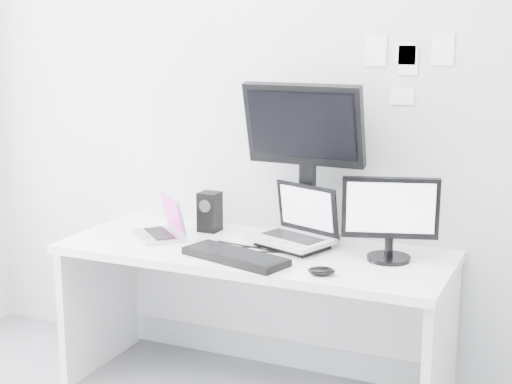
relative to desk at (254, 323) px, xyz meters
The scene contains 14 objects.
back_wall 1.05m from the desk, 90.00° to the left, with size 3.60×3.60×0.00m, color silver.
desk is the anchor object (origin of this frame).
macbook 0.69m from the desk, behind, with size 0.29×0.22×0.22m, color #B3B3B8.
speaker 0.60m from the desk, 149.72° to the left, with size 0.10×0.10×0.20m, color black.
dell_laptop 0.54m from the desk, 26.41° to the left, with size 0.35×0.27×0.29m, color #B3B6BA.
rear_monitor 0.80m from the desk, 51.69° to the left, with size 0.57×0.20×0.77m, color black.
samsung_monitor 0.83m from the desk, ahead, with size 0.42×0.19×0.38m, color black.
keyboard 0.43m from the desk, 89.52° to the right, with size 0.49×0.17×0.03m, color black.
mouse 0.61m from the desk, 30.66° to the right, with size 0.11×0.07×0.04m, color black.
wall_note_0 1.38m from the desk, 37.40° to the left, with size 0.10×0.00×0.14m, color white.
wall_note_1 1.40m from the desk, 29.83° to the left, with size 0.09×0.00×0.13m, color white.
wall_note_2 1.51m from the desk, 24.64° to the left, with size 0.10×0.00×0.14m, color white.
wall_note_3 1.25m from the desk, 30.67° to the left, with size 0.11×0.00×0.08m, color white.
wall_note_4 1.42m from the desk, 30.33° to the left, with size 0.09×0.00×0.10m, color white.
Camera 1 is at (1.38, -1.84, 1.73)m, focal length 53.76 mm.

